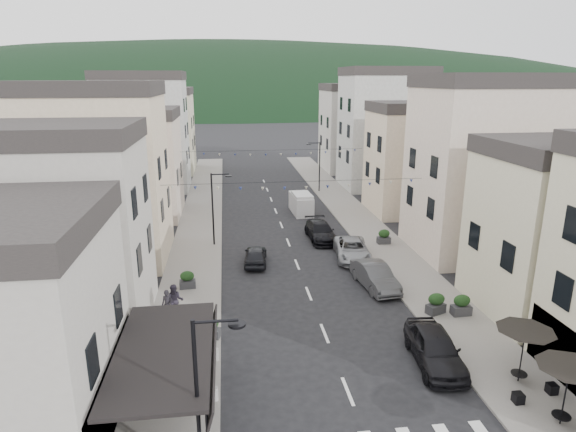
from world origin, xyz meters
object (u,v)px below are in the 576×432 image
(parked_car_c, at_px, (352,249))
(parked_car_b, at_px, (375,276))
(parked_car_d, at_px, (321,231))
(delivery_van, at_px, (301,203))
(parked_car_e, at_px, (256,255))
(pedestrian_a, at_px, (167,305))
(parked_car_a, at_px, (435,348))
(pedestrian_b, at_px, (175,301))

(parked_car_c, bearing_deg, parked_car_b, -81.59)
(parked_car_c, bearing_deg, parked_car_d, 114.79)
(parked_car_c, bearing_deg, delivery_van, 104.76)
(parked_car_c, distance_m, parked_car_d, 4.89)
(parked_car_e, xyz_separation_m, pedestrian_a, (-5.44, -8.03, 0.31))
(parked_car_a, xyz_separation_m, parked_car_b, (-0.17, 8.84, -0.05))
(parked_car_b, xyz_separation_m, parked_car_d, (-1.63, 9.98, -0.05))
(parked_car_b, bearing_deg, parked_car_a, -95.82)
(delivery_van, bearing_deg, pedestrian_b, -119.10)
(parked_car_b, bearing_deg, delivery_van, 89.09)
(parked_car_b, bearing_deg, parked_car_c, 84.55)
(parked_car_d, bearing_deg, parked_car_a, -86.33)
(parked_car_c, xyz_separation_m, parked_car_e, (-7.30, -0.16, -0.05))
(parked_car_d, height_order, delivery_van, delivery_van)
(parked_car_c, xyz_separation_m, parked_car_d, (-1.50, 4.66, 0.01))
(parked_car_b, height_order, parked_car_d, parked_car_b)
(parked_car_a, relative_size, parked_car_b, 1.03)
(delivery_van, bearing_deg, parked_car_c, -84.99)
(parked_car_a, height_order, parked_car_d, parked_car_a)
(parked_car_e, bearing_deg, pedestrian_a, 61.63)
(parked_car_a, height_order, delivery_van, delivery_van)
(parked_car_b, relative_size, parked_car_e, 1.21)
(parked_car_e, bearing_deg, parked_car_a, 124.24)
(parked_car_b, relative_size, parked_car_c, 0.92)
(parked_car_d, height_order, parked_car_e, parked_car_d)
(pedestrian_b, bearing_deg, pedestrian_a, -158.29)
(parked_car_b, xyz_separation_m, pedestrian_a, (-12.87, -2.88, 0.19))
(parked_car_c, bearing_deg, parked_car_a, -81.82)
(pedestrian_a, bearing_deg, parked_car_e, 65.17)
(parked_car_a, height_order, pedestrian_b, pedestrian_b)
(parked_car_a, bearing_deg, pedestrian_a, 160.84)
(parked_car_d, relative_size, delivery_van, 1.13)
(parked_car_c, relative_size, parked_car_d, 1.02)
(parked_car_d, relative_size, pedestrian_a, 2.97)
(pedestrian_a, distance_m, pedestrian_b, 0.46)
(pedestrian_a, bearing_deg, parked_car_d, 58.12)
(parked_car_c, relative_size, delivery_van, 1.16)
(pedestrian_a, bearing_deg, pedestrian_b, 31.80)
(parked_car_a, distance_m, parked_car_c, 14.16)
(parked_car_b, xyz_separation_m, parked_car_c, (-0.13, 5.32, -0.06))
(parked_car_a, bearing_deg, parked_car_c, 96.65)
(delivery_van, relative_size, pedestrian_a, 2.62)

